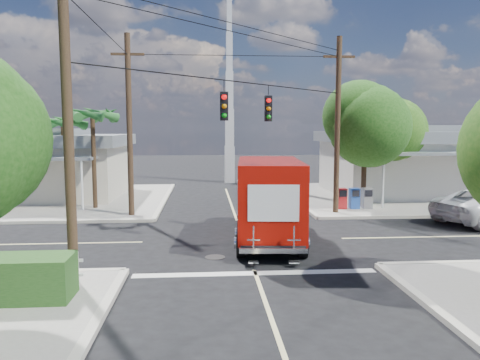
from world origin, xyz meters
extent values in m
plane|color=black|center=(0.00, 0.00, 0.00)|extent=(120.00, 120.00, 0.00)
cube|color=gray|center=(11.00, 11.00, 0.07)|extent=(14.00, 14.00, 0.14)
cube|color=beige|center=(4.00, 11.00, 0.07)|extent=(0.25, 14.00, 0.14)
cube|color=beige|center=(11.00, 4.00, 0.07)|extent=(14.00, 0.25, 0.14)
cube|color=gray|center=(-11.00, 11.00, 0.07)|extent=(14.00, 14.00, 0.14)
cube|color=beige|center=(-4.00, 11.00, 0.07)|extent=(0.25, 14.00, 0.14)
cube|color=beige|center=(-11.00, 4.00, 0.07)|extent=(14.00, 0.25, 0.14)
cube|color=beige|center=(0.00, 10.00, 0.01)|extent=(0.12, 12.00, 0.01)
cube|color=silver|center=(0.00, -4.30, 0.01)|extent=(7.50, 0.40, 0.01)
cube|color=silver|center=(12.50, 12.00, 1.84)|extent=(11.00, 8.00, 3.40)
cube|color=slate|center=(12.50, 12.00, 3.89)|extent=(11.80, 8.80, 0.70)
cube|color=slate|center=(12.50, 12.00, 4.39)|extent=(6.05, 4.40, 0.50)
cube|color=slate|center=(12.50, 7.10, 3.04)|extent=(9.90, 1.80, 0.15)
cylinder|color=silver|center=(8.10, 6.30, 1.59)|extent=(0.12, 0.12, 2.90)
cube|color=beige|center=(-12.00, 12.50, 1.74)|extent=(10.00, 8.00, 3.20)
cube|color=slate|center=(-12.00, 12.50, 3.69)|extent=(10.80, 8.80, 0.70)
cube|color=slate|center=(-12.00, 12.50, 4.19)|extent=(5.50, 4.40, 0.50)
cube|color=slate|center=(-12.00, 7.60, 2.84)|extent=(9.00, 1.80, 0.15)
cylinder|color=silver|center=(-8.00, 6.80, 1.49)|extent=(0.12, 0.12, 2.70)
cube|color=silver|center=(0.50, 20.00, 1.50)|extent=(0.80, 0.80, 3.00)
cube|color=silver|center=(0.50, 20.00, 4.50)|extent=(0.70, 0.70, 3.00)
cube|color=silver|center=(0.50, 20.00, 7.50)|extent=(0.60, 0.60, 3.00)
cube|color=silver|center=(0.50, 20.00, 10.50)|extent=(0.50, 0.50, 3.00)
cube|color=silver|center=(0.50, 20.00, 13.50)|extent=(0.40, 0.40, 3.00)
cylinder|color=#422D1C|center=(7.20, 6.80, 2.19)|extent=(0.28, 0.28, 4.10)
sphere|color=#184910|center=(7.20, 6.80, 4.75)|extent=(4.10, 4.10, 4.10)
sphere|color=#184910|center=(6.80, 7.00, 5.00)|extent=(3.33, 3.33, 3.33)
sphere|color=#184910|center=(7.55, 6.50, 4.62)|extent=(3.58, 3.58, 3.58)
cylinder|color=#422D1C|center=(9.80, 9.00, 1.93)|extent=(0.28, 0.28, 3.58)
sphere|color=#225815|center=(9.80, 9.00, 4.17)|extent=(3.58, 3.58, 3.58)
sphere|color=#225815|center=(9.40, 9.20, 4.40)|extent=(2.91, 2.91, 2.91)
sphere|color=#225815|center=(10.15, 8.70, 4.06)|extent=(3.14, 3.14, 3.14)
cylinder|color=#422D1C|center=(-7.50, 7.50, 2.64)|extent=(0.24, 0.24, 5.00)
cone|color=#27682A|center=(-6.60, 7.50, 5.24)|extent=(0.50, 2.06, 0.98)
cone|color=#27682A|center=(-6.94, 8.20, 5.24)|extent=(1.92, 1.68, 0.98)
cone|color=#27682A|center=(-7.70, 8.38, 5.24)|extent=(2.12, 0.95, 0.98)
cone|color=#27682A|center=(-8.31, 7.89, 5.24)|extent=(1.34, 2.07, 0.98)
cone|color=#27682A|center=(-8.31, 7.11, 5.24)|extent=(1.34, 2.07, 0.98)
cone|color=#27682A|center=(-7.70, 6.62, 5.24)|extent=(2.12, 0.95, 0.98)
cone|color=#27682A|center=(-6.94, 6.80, 5.24)|extent=(1.92, 1.68, 0.98)
cylinder|color=#422D1C|center=(-9.50, 9.00, 2.44)|extent=(0.24, 0.24, 4.60)
cone|color=#27682A|center=(-8.60, 9.00, 4.84)|extent=(0.50, 2.06, 0.98)
cone|color=#27682A|center=(-8.94, 9.70, 4.84)|extent=(1.92, 1.68, 0.98)
cone|color=#27682A|center=(-9.70, 9.88, 4.84)|extent=(2.12, 0.95, 0.98)
cone|color=#27682A|center=(-10.31, 9.39, 4.84)|extent=(1.34, 2.07, 0.98)
cone|color=#27682A|center=(-10.31, 8.61, 4.84)|extent=(1.34, 2.07, 0.98)
cone|color=#27682A|center=(-9.70, 8.12, 4.84)|extent=(2.12, 0.95, 0.98)
cone|color=#27682A|center=(-8.94, 8.30, 4.84)|extent=(1.92, 1.68, 0.98)
cylinder|color=#473321|center=(-5.20, -5.20, 4.50)|extent=(0.28, 0.28, 9.00)
cylinder|color=#473321|center=(5.20, 5.20, 4.50)|extent=(0.28, 0.28, 9.00)
cube|color=#473321|center=(5.20, 5.20, 8.00)|extent=(1.60, 0.12, 0.12)
cylinder|color=#473321|center=(-5.20, 5.20, 4.50)|extent=(0.28, 0.28, 9.00)
cube|color=#473321|center=(-5.20, 5.20, 8.00)|extent=(1.60, 0.12, 0.12)
cylinder|color=black|center=(0.00, 0.00, 6.20)|extent=(10.43, 10.43, 0.04)
cube|color=black|center=(-0.80, -0.80, 5.25)|extent=(0.30, 0.24, 1.05)
sphere|color=red|center=(-0.80, -0.94, 5.58)|extent=(0.20, 0.20, 0.20)
cube|color=black|center=(1.10, 1.10, 5.25)|extent=(0.30, 0.24, 1.05)
sphere|color=red|center=(1.10, 0.96, 5.58)|extent=(0.20, 0.20, 0.20)
cube|color=silver|center=(-5.00, -5.60, 0.64)|extent=(0.09, 0.06, 1.00)
cube|color=#A7181A|center=(5.80, 6.20, 0.69)|extent=(0.50, 0.50, 1.10)
cube|color=#244EA7|center=(6.50, 6.20, 0.69)|extent=(0.50, 0.50, 1.10)
cube|color=slate|center=(7.20, 6.20, 0.69)|extent=(0.50, 0.50, 1.10)
cube|color=black|center=(0.99, 0.12, 0.51)|extent=(2.75, 7.37, 0.23)
cube|color=#A20E06|center=(1.23, 2.93, 1.25)|extent=(2.35, 1.76, 2.04)
cube|color=black|center=(1.29, 3.58, 1.62)|extent=(1.96, 0.40, 0.88)
cube|color=silver|center=(1.30, 3.76, 0.60)|extent=(2.13, 0.30, 0.32)
cube|color=#A20E06|center=(0.91, -0.71, 1.90)|extent=(2.77, 5.55, 2.68)
cube|color=white|center=(2.08, -0.81, 2.04)|extent=(0.31, 3.32, 1.20)
cube|color=white|center=(-0.26, -0.61, 2.04)|extent=(0.31, 3.32, 1.20)
cube|color=white|center=(0.68, -3.40, 2.04)|extent=(1.66, 0.16, 1.20)
cube|color=silver|center=(0.67, -3.52, 0.51)|extent=(2.23, 0.42, 0.17)
cube|color=silver|center=(0.01, -3.58, 0.88)|extent=(0.42, 0.09, 0.93)
cube|color=silver|center=(1.30, -3.70, 0.88)|extent=(0.42, 0.09, 0.93)
cylinder|color=black|center=(0.16, 2.89, 0.51)|extent=(0.38, 1.04, 1.02)
cylinder|color=black|center=(2.28, 2.70, 0.51)|extent=(0.38, 1.04, 1.02)
cylinder|color=black|center=(-0.31, -2.46, 0.51)|extent=(0.38, 1.04, 1.02)
cylinder|color=black|center=(1.81, -2.65, 0.51)|extent=(0.38, 1.04, 1.02)
camera|label=1|loc=(-1.52, -18.19, 4.43)|focal=35.00mm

